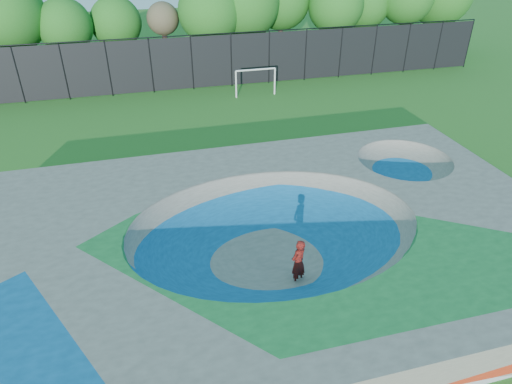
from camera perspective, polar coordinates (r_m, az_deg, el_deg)
ground at (r=17.78m, az=2.18°, el=-7.89°), size 120.00×120.00×0.00m
skate_deck at (r=17.32m, az=2.23°, el=-5.95°), size 22.00×14.00×1.50m
skater at (r=16.07m, az=5.30°, el=-8.73°), size 0.79×0.71×1.82m
skateboard at (r=16.64m, az=5.16°, el=-11.08°), size 0.76×0.63×0.05m
soccer_goal at (r=34.00m, az=-0.05°, el=14.15°), size 3.04×0.12×2.00m
fence at (r=35.65m, az=-8.01°, el=15.83°), size 48.09×0.09×4.04m
treeline at (r=39.98m, az=-8.18°, el=21.74°), size 54.34×7.17×8.44m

